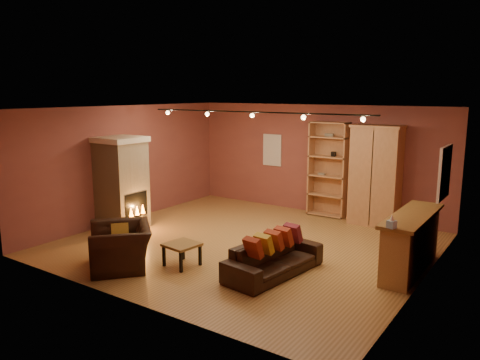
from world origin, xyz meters
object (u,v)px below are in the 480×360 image
Objects in this scene: armchair at (120,239)px; coffee_table at (182,247)px; bookcase at (329,168)px; loveseat at (274,252)px; armoire at (376,175)px; bar_counter at (411,242)px; fireplace at (122,183)px.

coffee_table is at bearing 78.49° from armchair.
bookcase reaches higher than loveseat.
armoire is 1.18× the size of loveseat.
armchair is at bearing -118.10° from armoire.
armoire is 1.09× the size of bar_counter.
coffee_table is at bearing -21.36° from fireplace.
loveseat reaches higher than coffee_table.
coffee_table is at bearing 118.52° from loveseat.
armchair is at bearing -106.10° from bookcase.
bookcase is at bearing 81.43° from coffee_table.
bar_counter is 2.41m from loveseat.
armoire is at bearing 66.91° from coffee_table.
armoire is (1.25, -0.18, -0.03)m from bookcase.
bar_counter is (2.77, -2.73, -0.68)m from bookcase.
loveseat is (-1.91, -1.47, -0.13)m from bar_counter.
armoire is at bearing 36.91° from fireplace.
armoire reaches higher than coffee_table.
bar_counter is 5.14m from armchair.
armoire is at bearing 102.20° from armchair.
coffee_table is at bearing -149.34° from bar_counter.
coffee_table is (-1.97, -4.62, -0.83)m from armoire.
fireplace is at bearing 177.57° from armchair.
fireplace is 6.34m from bar_counter.
fireplace is 1.05× the size of loveseat.
fireplace is at bearing -143.09° from armoire.
bar_counter is at bearing -44.64° from bookcase.
loveseat is (4.33, -0.48, -0.66)m from fireplace.
bar_counter is (1.52, -2.56, -0.66)m from armoire.
fireplace is 4.41m from loveseat.
loveseat is at bearing -95.54° from armoire.
loveseat is 2.75m from armchair.
bookcase is 3.95m from bar_counter.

